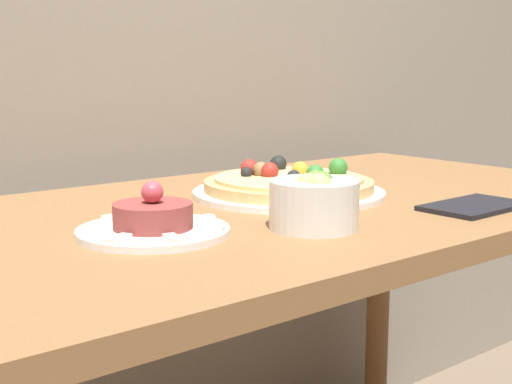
{
  "coord_description": "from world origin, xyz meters",
  "views": [
    {
      "loc": [
        -0.77,
        -0.53,
        1.02
      ],
      "look_at": [
        -0.09,
        0.3,
        0.83
      ],
      "focal_mm": 50.0,
      "sensor_mm": 36.0,
      "label": 1
    }
  ],
  "objects": [
    {
      "name": "small_bowl",
      "position": [
        -0.07,
        0.19,
        0.83
      ],
      "size": [
        0.13,
        0.13,
        0.08
      ],
      "color": "white",
      "rests_on": "dining_table"
    },
    {
      "name": "dining_table",
      "position": [
        0.0,
        0.37,
        0.68
      ],
      "size": [
        1.4,
        0.73,
        0.79
      ],
      "color": "olive",
      "rests_on": "ground_plane"
    },
    {
      "name": "pizza_plate",
      "position": [
        0.08,
        0.41,
        0.81
      ],
      "size": [
        0.35,
        0.35,
        0.06
      ],
      "color": "white",
      "rests_on": "dining_table"
    },
    {
      "name": "tartare_plate",
      "position": [
        -0.27,
        0.3,
        0.81
      ],
      "size": [
        0.21,
        0.21,
        0.08
      ],
      "color": "white",
      "rests_on": "dining_table"
    },
    {
      "name": "napkin",
      "position": [
        0.23,
        0.13,
        0.8
      ],
      "size": [
        0.18,
        0.11,
        0.01
      ],
      "color": "black",
      "rests_on": "dining_table"
    }
  ]
}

